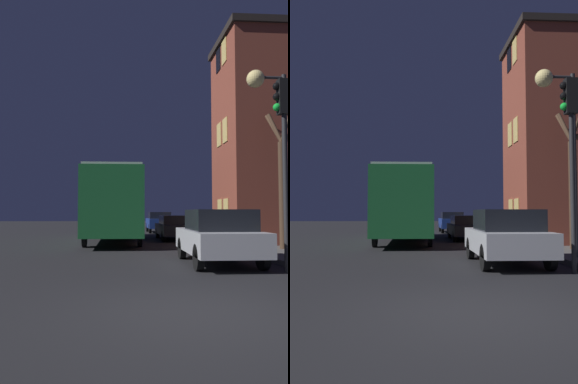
% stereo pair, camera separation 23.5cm
% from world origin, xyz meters
% --- Properties ---
extents(ground_plane, '(120.00, 120.00, 0.00)m').
position_xyz_m(ground_plane, '(0.00, 0.00, 0.00)').
color(ground_plane, black).
extents(brick_building, '(3.10, 4.25, 9.52)m').
position_xyz_m(brick_building, '(4.87, 11.06, 4.95)').
color(brick_building, brown).
rests_on(brick_building, sidewalk).
extents(streetlamp, '(1.24, 0.54, 5.73)m').
position_xyz_m(streetlamp, '(3.27, 5.39, 4.58)').
color(streetlamp, '#28282B').
rests_on(streetlamp, sidewalk).
extents(traffic_light, '(0.43, 0.24, 4.89)m').
position_xyz_m(traffic_light, '(2.85, 3.41, 3.48)').
color(traffic_light, '#28282B').
rests_on(traffic_light, ground).
extents(bare_tree, '(1.29, 2.03, 5.27)m').
position_xyz_m(bare_tree, '(4.79, 7.81, 2.87)').
color(bare_tree, '#473323').
rests_on(bare_tree, sidewalk).
extents(bus, '(2.58, 10.67, 3.50)m').
position_xyz_m(bus, '(-1.59, 14.10, 2.09)').
color(bus, '#1E6B33').
rests_on(bus, ground).
extents(car_near_lane, '(1.87, 3.90, 1.58)m').
position_xyz_m(car_near_lane, '(1.59, 5.05, 0.82)').
color(car_near_lane, '#B7BABF').
rests_on(car_near_lane, ground).
extents(car_mid_lane, '(1.73, 4.58, 1.33)m').
position_xyz_m(car_mid_lane, '(1.76, 14.91, 0.70)').
color(car_mid_lane, black).
rests_on(car_mid_lane, ground).
extents(car_far_lane, '(1.74, 3.91, 1.53)m').
position_xyz_m(car_far_lane, '(1.71, 22.45, 0.81)').
color(car_far_lane, navy).
rests_on(car_far_lane, ground).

